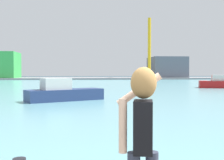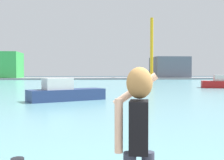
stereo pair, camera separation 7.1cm
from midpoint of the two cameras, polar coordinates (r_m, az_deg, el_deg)
The scene contains 7 objects.
ground_plane at distance 52.82m, azimuth -4.51°, elevation -0.91°, with size 220.00×220.00×0.00m, color #334751.
harbor_water at distance 54.82m, azimuth -4.56°, elevation -0.80°, with size 140.00×100.00×0.02m, color #6BA8B2.
far_shore_dock at distance 94.79m, azimuth -5.09°, elevation 0.35°, with size 140.00×20.00×0.50m, color gray.
person_photographer at distance 3.08m, azimuth 5.50°, elevation -10.01°, with size 0.53×0.57×1.74m.
boat_moored at distance 22.89m, azimuth -10.02°, elevation -2.54°, with size 6.40×4.48×1.82m.
warehouse_right at distance 99.31m, azimuth 11.08°, elevation 2.55°, with size 11.53×12.04×7.01m, color slate.
port_crane at distance 92.28m, azimuth 7.58°, elevation 7.61°, with size 3.08×10.98×19.20m.
Camera 1 is at (-1.24, -2.75, 2.31)m, focal length 44.86 mm.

